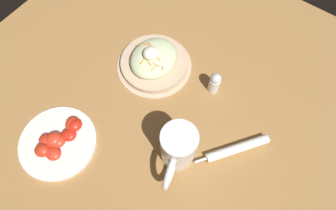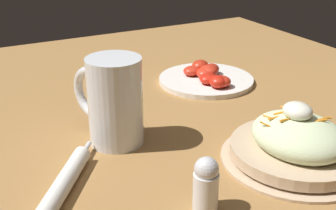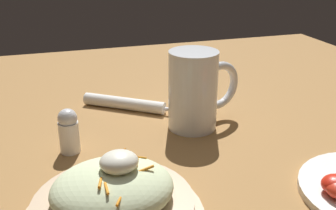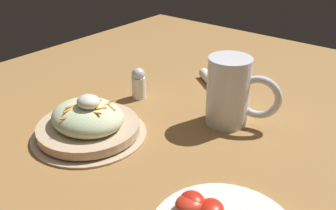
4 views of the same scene
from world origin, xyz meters
name	(u,v)px [view 4 (image 4 of 4)]	position (x,y,z in m)	size (l,w,h in m)	color
ground_plane	(203,129)	(0.00, 0.00, 0.00)	(1.43, 1.43, 0.00)	#9E703D
salad_plate	(88,123)	(-0.17, -0.17, 0.03)	(0.24, 0.24, 0.10)	#D1B28E
beer_mug	(230,95)	(0.03, 0.06, 0.07)	(0.16, 0.09, 0.15)	white
napkin_roll	(216,86)	(-0.09, 0.18, 0.01)	(0.19, 0.14, 0.03)	white
salt_shaker	(139,83)	(-0.21, 0.03, 0.04)	(0.03, 0.03, 0.08)	white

